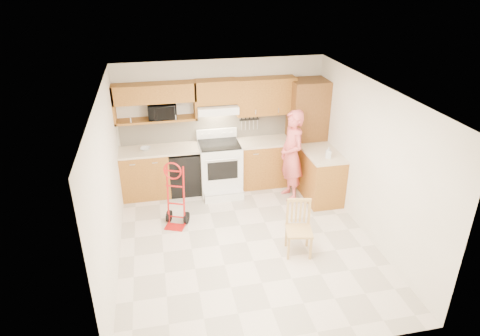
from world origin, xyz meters
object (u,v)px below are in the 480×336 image
object	(u,v)px
range	(220,164)
dining_chair	(299,229)
microwave	(162,111)
hand_truck	(175,198)
person	(292,156)

from	to	relation	value
range	dining_chair	distance (m)	2.39
microwave	dining_chair	world-z (taller)	microwave
microwave	range	size ratio (longest dim) A/B	0.44
dining_chair	microwave	bearing A→B (deg)	138.02
range	hand_truck	bearing A→B (deg)	-131.90
microwave	dining_chair	bearing A→B (deg)	-54.62
person	hand_truck	xyz separation A→B (m)	(-2.21, -0.54, -0.33)
hand_truck	dining_chair	xyz separation A→B (m)	(1.80, -1.17, -0.11)
hand_truck	person	bearing A→B (deg)	36.24
range	hand_truck	world-z (taller)	range
range	hand_truck	distance (m)	1.43
person	range	bearing A→B (deg)	-118.66
hand_truck	dining_chair	size ratio (longest dim) A/B	1.25
range	person	distance (m)	1.40
range	dining_chair	world-z (taller)	range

